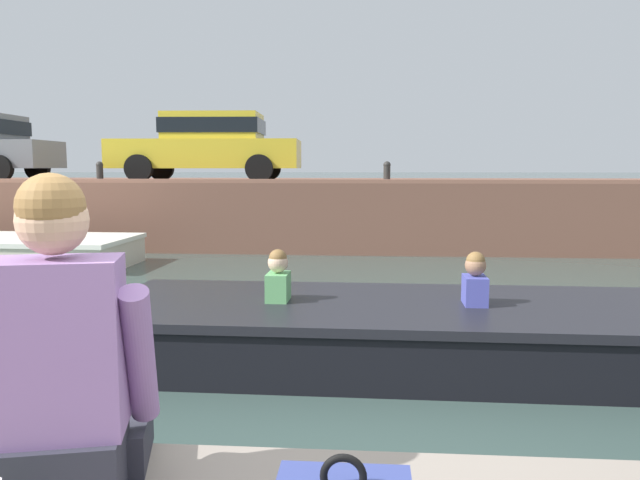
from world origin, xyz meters
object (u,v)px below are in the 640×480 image
mooring_bollard_mid (387,171)px  motorboat_passing (416,333)px  mooring_bollard_west (100,171)px  person_seated_left (64,372)px  car_left_inner_yellow (209,144)px

mooring_bollard_mid → motorboat_passing: bearing=-89.3°
mooring_bollard_west → person_seated_left: size_ratio=0.46×
car_left_inner_yellow → mooring_bollard_west: (-2.05, -1.28, -0.61)m
car_left_inner_yellow → person_seated_left: (2.76, -12.43, -1.12)m
mooring_bollard_west → person_seated_left: bearing=-66.7°
car_left_inner_yellow → mooring_bollard_mid: bearing=-17.7°
motorboat_passing → mooring_bollard_west: (-6.15, 7.22, 1.43)m
motorboat_passing → car_left_inner_yellow: car_left_inner_yellow is taller
motorboat_passing → mooring_bollard_west: 9.59m
mooring_bollard_west → person_seated_left: mooring_bollard_west is taller
car_left_inner_yellow → mooring_bollard_west: size_ratio=9.69×
car_left_inner_yellow → mooring_bollard_west: bearing=-148.0°
mooring_bollard_west → mooring_bollard_mid: same height
mooring_bollard_west → motorboat_passing: bearing=-49.6°
mooring_bollard_west → mooring_bollard_mid: (6.07, 0.00, 0.00)m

